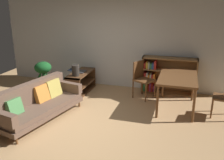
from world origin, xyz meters
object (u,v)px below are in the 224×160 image
Objects in this scene: desk_speaker at (76,71)px; potted_floor_plant at (43,73)px; open_laptop at (78,71)px; bookshelf at (165,75)px; dining_table at (178,80)px; media_console at (81,83)px; fabric_couch at (38,102)px; dining_chair_near at (142,77)px.

potted_floor_plant is at bearing 171.27° from desk_speaker.
open_laptop is at bearing 12.95° from potted_floor_plant.
bookshelf is at bearing 24.20° from desk_speaker.
desk_speaker reaches higher than dining_table.
open_laptop is at bearing 105.30° from desk_speaker.
media_console is 0.79× the size of bookshelf.
fabric_couch is 3.48m from bookshelf.
potted_floor_plant is 0.62× the size of dining_table.
open_laptop is (0.15, 1.82, 0.22)m from fabric_couch.
bookshelf reaches higher than potted_floor_plant.
potted_floor_plant is 0.87× the size of dining_chair_near.
open_laptop is at bearing 153.52° from media_console.
open_laptop is 1.79m from dining_chair_near.
dining_table is at bearing 25.99° from fabric_couch.
desk_speaker is at bearing -155.80° from bookshelf.
open_laptop is 0.56× the size of potted_floor_plant.
desk_speaker is at bearing -88.45° from media_console.
bookshelf is at bearing 109.99° from dining_table.
bookshelf is at bearing 14.17° from potted_floor_plant.
dining_table is (2.61, -0.38, 0.43)m from media_console.
open_laptop is 2.41m from bookshelf.
media_console is 2.45× the size of open_laptop.
potted_floor_plant is (-0.82, 1.60, 0.15)m from fabric_couch.
bookshelf is (3.30, 0.83, -0.03)m from potted_floor_plant.
desk_speaker is 2.60m from dining_table.
media_console is 0.85× the size of dining_table.
potted_floor_plant is at bearing 117.29° from fabric_couch.
bookshelf reaches higher than fabric_couch.
open_laptop is 0.35× the size of dining_table.
open_laptop is 0.49× the size of dining_chair_near.
fabric_couch is 1.84m from open_laptop.
dining_chair_near is at bearing 44.17° from fabric_couch.
potted_floor_plant is (-1.07, -0.18, 0.24)m from media_console.
dining_table reaches higher than media_console.
media_console is (0.25, 1.77, -0.09)m from fabric_couch.
dining_chair_near is (-0.92, 0.49, -0.17)m from dining_table.
open_laptop is 1.63× the size of desk_speaker.
dining_chair_near is at bearing 5.90° from potted_floor_plant.
dining_table is (2.60, -0.04, -0.01)m from desk_speaker.
desk_speaker reaches higher than potted_floor_plant.
fabric_couch is 3.20m from dining_table.
open_laptop is at bearing -165.32° from bookshelf.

